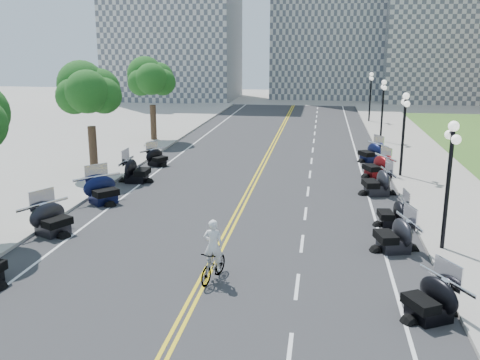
{
  "coord_description": "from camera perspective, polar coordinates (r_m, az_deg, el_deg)",
  "views": [
    {
      "loc": [
        3.81,
        -16.43,
        7.8
      ],
      "look_at": [
        0.33,
        6.17,
        2.0
      ],
      "focal_mm": 40.0,
      "sensor_mm": 36.0,
      "label": 1
    }
  ],
  "objects": [
    {
      "name": "ground",
      "position": [
        18.58,
        -3.97,
        -10.63
      ],
      "size": [
        160.0,
        160.0,
        0.0
      ],
      "primitive_type": "plane",
      "color": "gray"
    },
    {
      "name": "road",
      "position": [
        27.81,
        0.54,
        -2.05
      ],
      "size": [
        16.0,
        90.0,
        0.01
      ],
      "primitive_type": "cube",
      "color": "#333335",
      "rests_on": "ground"
    },
    {
      "name": "centerline_yellow_a",
      "position": [
        27.83,
        0.29,
        -2.02
      ],
      "size": [
        0.12,
        90.0,
        0.0
      ],
      "primitive_type": "cube",
      "color": "yellow",
      "rests_on": "road"
    },
    {
      "name": "centerline_yellow_b",
      "position": [
        27.8,
        0.78,
        -2.04
      ],
      "size": [
        0.12,
        90.0,
        0.0
      ],
      "primitive_type": "cube",
      "color": "yellow",
      "rests_on": "road"
    },
    {
      "name": "edge_line_north",
      "position": [
        27.67,
        13.78,
        -2.54
      ],
      "size": [
        0.12,
        90.0,
        0.0
      ],
      "primitive_type": "cube",
      "color": "white",
      "rests_on": "road"
    },
    {
      "name": "edge_line_south",
      "position": [
        29.38,
        -11.91,
        -1.46
      ],
      "size": [
        0.12,
        90.0,
        0.0
      ],
      "primitive_type": "cube",
      "color": "white",
      "rests_on": "road"
    },
    {
      "name": "lane_dash_5",
      "position": [
        14.68,
        5.3,
        -17.88
      ],
      "size": [
        0.12,
        2.0,
        0.0
      ],
      "primitive_type": "cube",
      "color": "white",
      "rests_on": "road"
    },
    {
      "name": "lane_dash_6",
      "position": [
        18.19,
        6.11,
        -11.2
      ],
      "size": [
        0.12,
        2.0,
        0.0
      ],
      "primitive_type": "cube",
      "color": "white",
      "rests_on": "road"
    },
    {
      "name": "lane_dash_7",
      "position": [
        21.87,
        6.63,
        -6.73
      ],
      "size": [
        0.12,
        2.0,
        0.0
      ],
      "primitive_type": "cube",
      "color": "white",
      "rests_on": "road"
    },
    {
      "name": "lane_dash_8",
      "position": [
        25.65,
        7.0,
        -3.56
      ],
      "size": [
        0.12,
        2.0,
        0.0
      ],
      "primitive_type": "cube",
      "color": "white",
      "rests_on": "road"
    },
    {
      "name": "lane_dash_9",
      "position": [
        29.48,
        7.27,
        -1.21
      ],
      "size": [
        0.12,
        2.0,
        0.0
      ],
      "primitive_type": "cube",
      "color": "white",
      "rests_on": "road"
    },
    {
      "name": "lane_dash_10",
      "position": [
        33.35,
        7.47,
        0.6
      ],
      "size": [
        0.12,
        2.0,
        0.0
      ],
      "primitive_type": "cube",
      "color": "white",
      "rests_on": "road"
    },
    {
      "name": "lane_dash_11",
      "position": [
        37.25,
        7.64,
        2.03
      ],
      "size": [
        0.12,
        2.0,
        0.0
      ],
      "primitive_type": "cube",
      "color": "white",
      "rests_on": "road"
    },
    {
      "name": "lane_dash_12",
      "position": [
        41.17,
        7.77,
        3.19
      ],
      "size": [
        0.12,
        2.0,
        0.0
      ],
      "primitive_type": "cube",
      "color": "white",
      "rests_on": "road"
    },
    {
      "name": "lane_dash_13",
      "position": [
        45.11,
        7.88,
        4.15
      ],
      "size": [
        0.12,
        2.0,
        0.0
      ],
      "primitive_type": "cube",
      "color": "white",
      "rests_on": "road"
    },
    {
      "name": "lane_dash_14",
      "position": [
        49.05,
        7.97,
        4.95
      ],
      "size": [
        0.12,
        2.0,
        0.0
      ],
      "primitive_type": "cube",
      "color": "white",
      "rests_on": "road"
    },
    {
      "name": "lane_dash_15",
      "position": [
        53.01,
        8.05,
        5.64
      ],
      "size": [
        0.12,
        2.0,
        0.0
      ],
      "primitive_type": "cube",
      "color": "white",
      "rests_on": "road"
    },
    {
      "name": "lane_dash_16",
      "position": [
        56.97,
        8.12,
        6.23
      ],
      "size": [
        0.12,
        2.0,
        0.0
      ],
      "primitive_type": "cube",
      "color": "white",
      "rests_on": "road"
    },
    {
      "name": "lane_dash_17",
      "position": [
        60.93,
        8.18,
        6.74
      ],
      "size": [
        0.12,
        2.0,
        0.0
      ],
      "primitive_type": "cube",
      "color": "white",
      "rests_on": "road"
    },
    {
      "name": "lane_dash_18",
      "position": [
        64.9,
        8.23,
        7.19
      ],
      "size": [
        0.12,
        2.0,
        0.0
      ],
      "primitive_type": "cube",
      "color": "white",
      "rests_on": "road"
    },
    {
      "name": "lane_dash_19",
      "position": [
        68.87,
        8.28,
        7.59
      ],
      "size": [
        0.12,
        2.0,
        0.0
      ],
      "primitive_type": "cube",
      "color": "white",
      "rests_on": "road"
    },
    {
      "name": "sidewalk_north",
      "position": [
        28.33,
        22.08,
        -2.67
      ],
      "size": [
        5.0,
        90.0,
        0.15
      ],
      "primitive_type": "cube",
      "color": "#9E9991",
      "rests_on": "ground"
    },
    {
      "name": "sidewalk_south",
      "position": [
        31.03,
        -19.03,
        -0.98
      ],
      "size": [
        5.0,
        90.0,
        0.15
      ],
      "primitive_type": "cube",
      "color": "#9E9991",
      "rests_on": "ground"
    },
    {
      "name": "distant_block_a",
      "position": [
        81.57,
        -7.1,
        17.78
      ],
      "size": [
        18.0,
        14.0,
        26.0
      ],
      "primitive_type": "cube",
      "color": "gray",
      "rests_on": "ground"
    },
    {
      "name": "distant_block_c",
      "position": [
        83.5,
        22.18,
        15.42
      ],
      "size": [
        20.0,
        14.0,
        22.0
      ],
      "primitive_type": "cube",
      "color": "gray",
      "rests_on": "ground"
    },
    {
      "name": "street_lamp_2",
      "position": [
        21.61,
        21.29,
        -0.68
      ],
      "size": [
        0.5,
        1.2,
        4.9
      ],
      "primitive_type": null,
      "color": "black",
      "rests_on": "sidewalk_north"
    },
    {
      "name": "street_lamp_3",
      "position": [
        33.19,
        17.01,
        4.59
      ],
      "size": [
        0.5,
        1.2,
        4.9
      ],
      "primitive_type": null,
      "color": "black",
      "rests_on": "sidewalk_north"
    },
    {
      "name": "street_lamp_4",
      "position": [
        44.99,
        14.94,
        7.11
      ],
      "size": [
        0.5,
        1.2,
        4.9
      ],
      "primitive_type": null,
      "color": "black",
      "rests_on": "sidewalk_north"
    },
    {
      "name": "street_lamp_5",
      "position": [
        56.87,
        13.72,
        8.58
      ],
      "size": [
        0.5,
        1.2,
        4.9
      ],
      "primitive_type": null,
      "color": "black",
      "rests_on": "sidewalk_north"
    },
    {
      "name": "tree_3",
      "position": [
        33.55,
        -15.76,
        8.49
      ],
      "size": [
        4.8,
        4.8,
        9.2
      ],
      "primitive_type": null,
      "color": "#235619",
      "rests_on": "sidewalk_south"
    },
    {
      "name": "tree_4",
      "position": [
        44.72,
        -9.39,
        10.13
      ],
      "size": [
        4.8,
        4.8,
        9.2
      ],
      "primitive_type": null,
      "color": "#235619",
      "rests_on": "sidewalk_south"
    },
    {
      "name": "motorcycle_n_5",
      "position": [
        16.79,
        19.61,
        -11.66
      ],
      "size": [
        2.72,
        2.72,
        1.4
      ],
      "primitive_type": null,
      "rotation": [
        0.0,
        0.0,
        -1.06
      ],
      "color": "black",
      "rests_on": "road"
    },
    {
      "name": "motorcycle_n_6",
      "position": [
        21.61,
        16.13,
        -5.45
      ],
      "size": [
        2.56,
        2.56,
        1.46
      ],
      "primitive_type": null,
      "rotation": [
        0.0,
        0.0,
        -1.31
      ],
      "color": "black",
      "rests_on": "road"
    },
    {
      "name": "motorcycle_n_7",
      "position": [
        24.51,
        15.97,
        -3.29
      ],
      "size": [
        2.06,
        2.06,
        1.31
      ],
      "primitive_type": null,
      "rotation": [
        0.0,
        0.0,
        -1.46
      ],
      "color": "black",
      "rests_on": "road"
    },
    {
      "name": "motorcycle_n_8",
      "position": [
        29.38,
        14.42,
        -0.08
      ],
      "size": [
        2.6,
        2.6,
        1.53
      ],
      "primitive_type": null,
      "rotation": [
        0.0,
        0.0,
        -1.36
      ],
      "color": "black",
      "rests_on": "road"
    },
    {
      "name": "motorcycle_n_9",
      "position": [
        33.33,
        14.37,
        1.55
      ],
      "size": [
        2.81,
        2.81,
        1.48
      ],
      "primitive_type": null,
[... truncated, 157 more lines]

